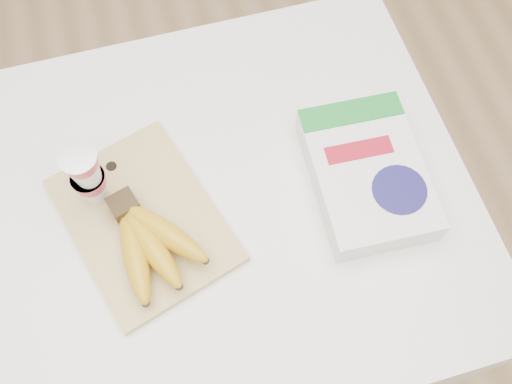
% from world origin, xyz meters
% --- Properties ---
extents(room, '(4.00, 4.00, 4.00)m').
position_xyz_m(room, '(0.00, 0.00, 1.35)').
color(room, tan).
rests_on(room, ground).
extents(table, '(1.23, 0.82, 0.92)m').
position_xyz_m(table, '(0.00, 0.00, 0.46)').
color(table, white).
rests_on(table, ground).
extents(cutting_board, '(0.33, 0.39, 0.02)m').
position_xyz_m(cutting_board, '(0.00, -0.01, 0.93)').
color(cutting_board, tan).
rests_on(cutting_board, table).
extents(bananas, '(0.16, 0.22, 0.07)m').
position_xyz_m(bananas, '(0.01, -0.07, 0.97)').
color(bananas, '#382816').
rests_on(bananas, cutting_board).
extents(yogurt_stack, '(0.07, 0.07, 0.15)m').
position_xyz_m(yogurt_stack, '(-0.06, 0.06, 1.02)').
color(yogurt_stack, white).
rests_on(yogurt_stack, cutting_board).
extents(cereal_box, '(0.21, 0.30, 0.06)m').
position_xyz_m(cereal_box, '(0.42, -0.04, 0.96)').
color(cereal_box, white).
rests_on(cereal_box, table).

